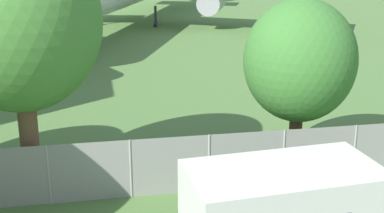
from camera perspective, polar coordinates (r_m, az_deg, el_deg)
perimeter_fence at (r=17.19m, az=-6.54°, el=-6.63°), size 56.07×0.07×1.97m
tree_left_of_cabin at (r=18.83m, az=11.42°, el=4.77°), size 3.90×3.90×6.12m
tree_far_right at (r=16.86m, az=-18.06°, el=8.54°), size 4.99×4.99×8.39m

